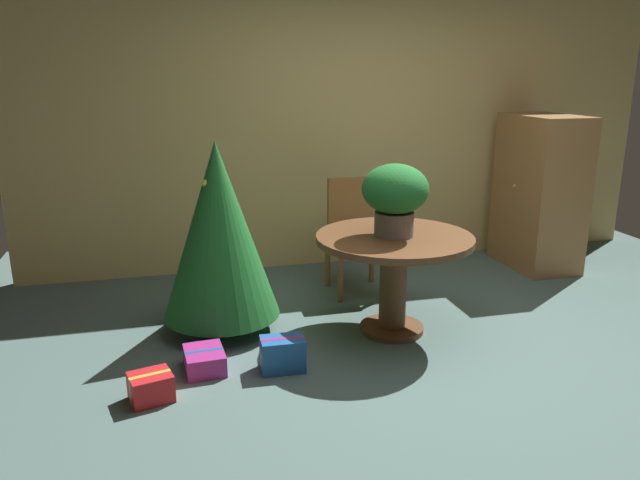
% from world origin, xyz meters
% --- Properties ---
extents(ground_plane, '(6.60, 6.60, 0.00)m').
position_xyz_m(ground_plane, '(0.00, 0.00, 0.00)').
color(ground_plane, '#4C6660').
extents(back_wall_panel, '(6.00, 0.10, 2.60)m').
position_xyz_m(back_wall_panel, '(0.00, 2.20, 1.30)').
color(back_wall_panel, tan).
rests_on(back_wall_panel, ground_plane).
extents(round_dining_table, '(1.08, 1.08, 0.70)m').
position_xyz_m(round_dining_table, '(-0.20, 0.50, 0.53)').
color(round_dining_table, brown).
rests_on(round_dining_table, ground_plane).
extents(flower_vase, '(0.45, 0.45, 0.49)m').
position_xyz_m(flower_vase, '(-0.21, 0.49, 0.99)').
color(flower_vase, '#665B51').
rests_on(flower_vase, round_dining_table).
extents(wooden_chair_far, '(0.44, 0.43, 0.93)m').
position_xyz_m(wooden_chair_far, '(-0.20, 1.40, 0.53)').
color(wooden_chair_far, brown).
rests_on(wooden_chair_far, ground_plane).
extents(holiday_tree, '(0.81, 0.81, 1.34)m').
position_xyz_m(holiday_tree, '(-1.35, 0.82, 0.73)').
color(holiday_tree, brown).
rests_on(holiday_tree, ground_plane).
extents(gift_box_purple, '(0.25, 0.31, 0.13)m').
position_xyz_m(gift_box_purple, '(-1.52, 0.23, 0.07)').
color(gift_box_purple, '#9E287A').
rests_on(gift_box_purple, ground_plane).
extents(gift_box_red, '(0.27, 0.24, 0.16)m').
position_xyz_m(gift_box_red, '(-1.84, -0.05, 0.08)').
color(gift_box_red, red).
rests_on(gift_box_red, ground_plane).
extents(gift_box_blue, '(0.27, 0.19, 0.21)m').
position_xyz_m(gift_box_blue, '(-1.06, 0.12, 0.10)').
color(gift_box_blue, '#1E569E').
rests_on(gift_box_blue, ground_plane).
extents(wooden_cabinet, '(0.54, 0.82, 1.40)m').
position_xyz_m(wooden_cabinet, '(1.64, 1.59, 0.70)').
color(wooden_cabinet, '#9E6B3D').
rests_on(wooden_cabinet, ground_plane).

